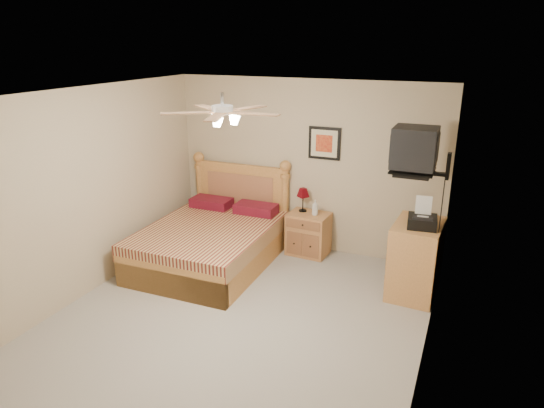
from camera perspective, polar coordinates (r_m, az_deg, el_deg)
The scene contains 17 objects.
floor at distance 5.65m, azimuth -4.04°, elevation -13.36°, with size 4.50×4.50×0.00m, color gray.
ceiling at distance 4.81m, azimuth -4.73°, elevation 12.71°, with size 4.00×4.50×0.04m, color white.
wall_back at distance 7.08m, azimuth 4.04°, elevation 4.41°, with size 4.00×0.04×2.50m, color tan.
wall_front at distance 3.47m, azimuth -22.14°, elevation -13.21°, with size 4.00×0.04×2.50m, color tan.
wall_left at distance 6.24m, azimuth -20.90°, elevation 1.20°, with size 0.04×4.50×2.50m, color tan.
wall_right at distance 4.59m, azimuth 18.50°, elevation -4.72°, with size 0.04×4.50×2.50m, color tan.
bed at distance 6.68m, azimuth -7.51°, elevation -1.82°, with size 1.57×2.07×1.34m, color #AB7835, non-canonical shape.
nightstand at distance 7.11m, azimuth 4.31°, elevation -3.50°, with size 0.57×0.43×0.62m, color #A46538.
table_lamp at distance 7.05m, azimuth 3.66°, elevation 0.51°, with size 0.19×0.19×0.35m, color #57050D, non-canonical shape.
lotion_bottle at distance 6.92m, azimuth 5.09°, elevation -0.42°, with size 0.09×0.09×0.23m, color silver.
framed_picture at distance 6.90m, azimuth 6.19°, elevation 7.12°, with size 0.46×0.04×0.46m, color black.
dresser at distance 6.20m, azimuth 16.53°, elevation -6.21°, with size 0.55×0.79×0.93m, color #AF7744.
fax_machine at distance 5.86m, azimuth 17.35°, elevation -1.03°, with size 0.33×0.35×0.35m, color black, non-canonical shape.
magazine_lower at distance 6.24m, azimuth 16.75°, elevation -1.33°, with size 0.20×0.27×0.03m, color beige.
magazine_upper at distance 6.24m, azimuth 16.69°, elevation -1.11°, with size 0.20×0.27×0.02m, color tan.
wall_tv at distance 5.72m, azimuth 17.89°, elevation 5.84°, with size 0.56×0.46×0.58m, color black, non-canonical shape.
ceiling_fan at distance 4.66m, azimuth -5.84°, elevation 10.73°, with size 1.14×1.14×0.28m, color silver, non-canonical shape.
Camera 1 is at (2.23, -4.23, 3.01)m, focal length 32.00 mm.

